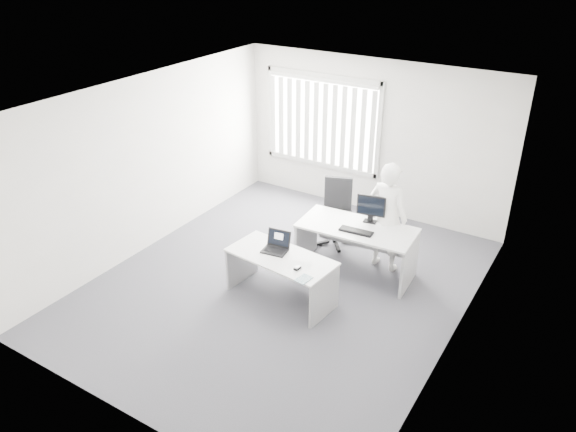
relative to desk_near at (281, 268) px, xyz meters
The scene contains 18 objects.
ground 0.60m from the desk_near, 119.42° to the left, with size 6.00×6.00×0.00m, color #56565E.
wall_back 3.41m from the desk_near, 92.79° to the left, with size 5.00×0.02×2.80m, color silver.
wall_front 2.87m from the desk_near, 93.38° to the right, with size 5.00×0.02×2.80m, color silver.
wall_left 2.82m from the desk_near, behind, with size 0.02×6.00×2.80m, color silver.
wall_right 2.52m from the desk_near, ahead, with size 0.02×6.00×2.80m, color silver.
ceiling 2.33m from the desk_near, 119.42° to the left, with size 5.00×6.00×0.02m, color white.
window 3.60m from the desk_near, 109.68° to the left, with size 2.32×0.06×1.76m, color #B7B7B3.
blinds 3.54m from the desk_near, 110.02° to the left, with size 2.20×0.10×1.50m, color silver, non-canonical shape.
desk_near is the anchor object (origin of this frame).
desk_far 1.31m from the desk_near, 63.01° to the left, with size 1.76×0.91×0.78m.
office_chair 1.89m from the desk_near, 93.28° to the left, with size 0.80×0.80×1.09m.
person 1.84m from the desk_near, 60.13° to the left, with size 0.63×0.41×1.73m, color white.
laptop 0.36m from the desk_near, 159.12° to the left, with size 0.34×0.31×0.27m, color black, non-canonical shape.
paper_sheet 0.41m from the desk_near, ahead, with size 0.30×0.21×0.00m, color silver.
mouse 0.46m from the desk_near, 24.77° to the right, with size 0.06×0.10×0.04m, color #B9B9BC, non-canonical shape.
booklet 0.68m from the desk_near, 31.01° to the right, with size 0.15×0.21×0.01m, color white.
keyboard 1.24m from the desk_near, 57.36° to the left, with size 0.50×0.17×0.02m, color black.
monitor 1.65m from the desk_near, 64.03° to the left, with size 0.43×0.13×0.43m, color black, non-canonical shape.
Camera 1 is at (3.73, -5.86, 4.69)m, focal length 35.00 mm.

